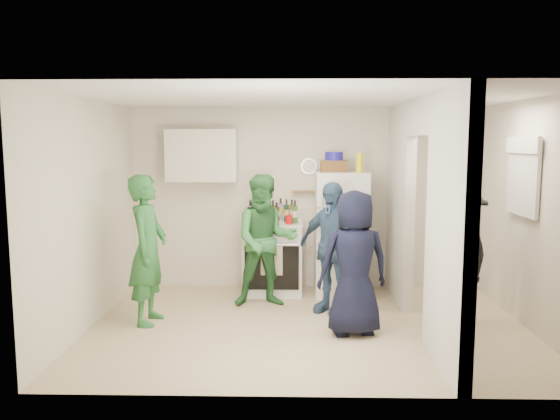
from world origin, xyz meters
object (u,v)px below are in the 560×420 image
object	(u,v)px
fridge	(341,233)
person_navy	(354,263)
person_nook	(459,255)
wicker_basket	(334,166)
stove	(273,257)
person_green_left	(148,250)
person_green_center	(266,241)
yellow_cup_stack_top	(359,163)
person_denim	(332,248)
blue_bowl	(334,156)

from	to	relation	value
fridge	person_navy	distance (m)	1.57
person_nook	wicker_basket	bearing A→B (deg)	-140.67
person_navy	person_nook	distance (m)	1.22
stove	person_green_left	bearing A→B (deg)	-136.51
person_green_center	person_navy	xyz separation A→B (m)	(0.98, -1.01, -0.05)
fridge	person_green_left	distance (m)	2.58
person_green_left	yellow_cup_stack_top	bearing A→B (deg)	-61.55
yellow_cup_stack_top	person_nook	distance (m)	1.80
wicker_basket	yellow_cup_stack_top	world-z (taller)	yellow_cup_stack_top
fridge	yellow_cup_stack_top	world-z (taller)	yellow_cup_stack_top
yellow_cup_stack_top	person_denim	distance (m)	1.28
wicker_basket	stove	bearing A→B (deg)	-178.59
person_navy	person_nook	world-z (taller)	person_nook
wicker_basket	person_denim	distance (m)	1.28
stove	yellow_cup_stack_top	distance (m)	1.72
person_navy	fridge	bearing A→B (deg)	-100.98
person_green_left	person_nook	xyz separation A→B (m)	(3.45, -0.02, -0.04)
stove	person_green_center	world-z (taller)	person_green_center
fridge	person_nook	distance (m)	1.74
stove	person_navy	bearing A→B (deg)	-60.23
blue_bowl	person_denim	xyz separation A→B (m)	(-0.08, -0.87, -1.06)
yellow_cup_stack_top	person_denim	world-z (taller)	yellow_cup_stack_top
fridge	person_denim	world-z (taller)	fridge
person_green_left	person_green_center	xyz separation A→B (m)	(1.28, 0.69, -0.02)
person_green_left	person_nook	size ratio (longest dim) A/B	1.05
person_green_left	person_navy	size ratio (longest dim) A/B	1.09
wicker_basket	person_green_left	bearing A→B (deg)	-148.98
wicker_basket	fridge	bearing A→B (deg)	-26.57
blue_bowl	person_navy	distance (m)	1.95
stove	blue_bowl	xyz separation A→B (m)	(0.81, 0.02, 1.36)
fridge	yellow_cup_stack_top	distance (m)	0.98
fridge	wicker_basket	xyz separation A→B (m)	(-0.10, 0.05, 0.90)
yellow_cup_stack_top	person_green_center	bearing A→B (deg)	-159.10
fridge	person_navy	bearing A→B (deg)	-89.91
wicker_basket	person_denim	bearing A→B (deg)	-95.31
person_denim	person_navy	distance (m)	0.77
person_navy	blue_bowl	bearing A→B (deg)	-97.45
wicker_basket	person_green_left	size ratio (longest dim) A/B	0.21
person_green_center	person_navy	world-z (taller)	person_green_center
blue_bowl	person_green_center	bearing A→B (deg)	-145.32
person_green_left	person_denim	xyz separation A→B (m)	(2.08, 0.43, -0.05)
yellow_cup_stack_top	person_green_left	world-z (taller)	yellow_cup_stack_top
fridge	person_denim	xyz separation A→B (m)	(-0.18, -0.82, -0.03)
stove	person_navy	xyz separation A→B (m)	(0.91, -1.60, 0.29)
fridge	person_green_left	bearing A→B (deg)	-151.08
stove	person_nook	distance (m)	2.49
blue_bowl	person_green_left	world-z (taller)	blue_bowl
person_nook	yellow_cup_stack_top	bearing A→B (deg)	-145.39
yellow_cup_stack_top	person_navy	bearing A→B (deg)	-98.42
person_green_left	person_nook	distance (m)	3.45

